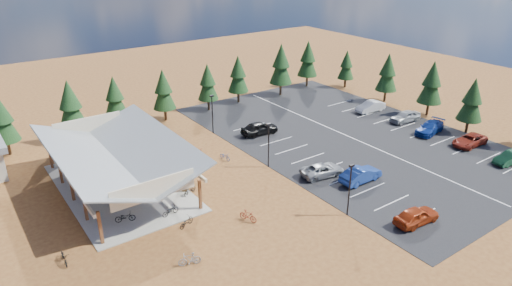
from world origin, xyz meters
name	(u,v)px	position (x,y,z in m)	size (l,w,h in m)	color
ground	(241,187)	(0.00, 0.00, 0.00)	(140.00, 140.00, 0.00)	brown
asphalt_lot	(348,136)	(18.50, 3.00, 0.02)	(27.00, 44.00, 0.04)	black
concrete_pad	(121,187)	(-10.00, 7.00, 0.05)	(10.60, 18.60, 0.10)	gray
bike_pavilion	(116,153)	(-10.00, 7.00, 3.82)	(11.65, 19.40, 4.97)	#513017
lamp_post_0	(350,186)	(5.00, -10.00, 2.98)	(0.50, 0.25, 5.14)	black
lamp_post_1	(269,142)	(5.00, 2.00, 2.98)	(0.50, 0.25, 5.14)	black
lamp_post_2	(212,111)	(5.00, 14.00, 2.98)	(0.50, 0.25, 5.14)	black
trash_bin_0	(184,187)	(-5.07, 2.51, 0.45)	(0.60, 0.60, 0.90)	#473319
trash_bin_1	(191,169)	(-2.65, 5.56, 0.45)	(0.60, 0.60, 0.90)	#473319
pine_1	(2,119)	(-17.75, 22.12, 4.43)	(3.11, 3.11, 7.25)	#382314
pine_2	(70,105)	(-10.36, 21.35, 4.86)	(3.42, 3.42, 7.97)	#382314
pine_3	(115,97)	(-4.39, 22.99, 4.33)	(3.05, 3.05, 7.10)	#382314
pine_4	(163,90)	(2.01, 21.91, 4.42)	(3.11, 3.11, 7.25)	#382314
pine_5	(208,82)	(9.03, 22.09, 4.27)	(3.01, 3.01, 7.00)	#382314
pine_6	(238,74)	(14.58, 22.53, 4.49)	(3.16, 3.16, 7.35)	#382314
pine_7	(281,64)	(22.18, 21.66, 5.11)	(3.59, 3.59, 8.37)	#382314
pine_8	(308,59)	(28.97, 22.95, 4.79)	(3.37, 3.37, 7.84)	#382314
pine_10	(472,100)	(32.00, -5.03, 4.50)	(3.16, 3.16, 7.37)	#382314
pine_11	(432,82)	(33.57, 2.05, 4.82)	(3.39, 3.39, 7.90)	#382314
pine_12	(388,72)	(33.39, 9.65, 4.63)	(3.25, 3.25, 7.58)	#382314
pine_13	(346,65)	(33.93, 18.72, 3.86)	(2.72, 2.72, 6.34)	#382314
bike_0	(125,217)	(-11.90, 0.54, 0.56)	(0.62, 1.77, 0.93)	black
bike_1	(102,189)	(-11.97, 6.65, 0.57)	(0.45, 1.58, 0.95)	gray
bike_2	(108,185)	(-11.12, 7.21, 0.55)	(0.60, 1.71, 0.90)	navy
bike_3	(89,164)	(-11.38, 12.81, 0.61)	(0.48, 1.70, 1.02)	maroon
bike_4	(170,211)	(-8.18, -0.80, 0.54)	(0.59, 1.68, 0.88)	black
bike_5	(136,180)	(-8.55, 6.51, 0.59)	(0.46, 1.63, 0.98)	gray
bike_6	(145,176)	(-7.38, 7.00, 0.50)	(0.53, 1.53, 0.80)	navy
bike_7	(111,157)	(-8.71, 13.26, 0.60)	(0.47, 1.68, 1.01)	maroon
bike_8	(64,257)	(-17.78, -2.08, 0.50)	(0.66, 1.89, 0.99)	black
bike_11	(248,216)	(-2.92, -5.57, 0.54)	(0.51, 1.80, 1.08)	maroon
bike_12	(186,222)	(-7.77, -3.12, 0.44)	(0.58, 1.67, 0.88)	black
bike_13	(189,259)	(-10.01, -7.96, 0.54)	(0.51, 1.79, 1.08)	gray
bike_14	(225,156)	(2.03, 6.31, 0.42)	(0.56, 1.61, 0.85)	navy
bike_15	(201,153)	(0.17, 8.48, 0.49)	(0.46, 1.63, 0.98)	maroon
bike_16	(190,190)	(-4.88, 1.68, 0.46)	(0.61, 1.75, 0.92)	black
car_0	(416,216)	(8.94, -14.45, 0.80)	(1.80, 4.48, 1.53)	#9A3010
car_1	(361,175)	(10.69, -6.31, 0.84)	(1.69, 4.86, 1.60)	navy
car_2	(322,170)	(8.35, -3.06, 0.71)	(2.22, 4.81, 1.34)	gray
car_4	(259,128)	(9.65, 10.11, 0.88)	(1.97, 4.90, 1.67)	black
car_5	(510,158)	(27.49, -13.07, 0.72)	(1.45, 4.15, 1.37)	#164728
car_6	(470,140)	(28.38, -7.65, 0.72)	(2.27, 4.92, 1.37)	maroon
car_7	(430,128)	(27.84, -2.41, 0.79)	(2.10, 5.17, 1.50)	navy
car_8	(405,116)	(28.65, 2.10, 0.82)	(1.85, 4.60, 1.57)	#94989C
car_9	(370,107)	(27.89, 7.68, 0.81)	(1.64, 4.69, 1.55)	silver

